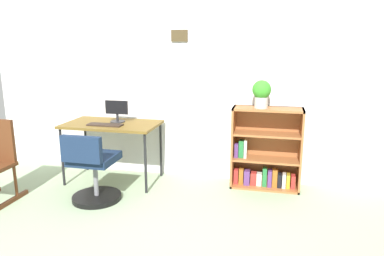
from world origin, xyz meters
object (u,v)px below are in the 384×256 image
Objects in this scene: desk at (112,127)px; keyboard at (105,125)px; office_chair at (93,172)px; bookshelf_low at (265,153)px; monitor at (117,111)px; potted_plant_on_shelf at (262,93)px.

keyboard is (-0.02, -0.14, 0.06)m from desk.
bookshelf_low is at bearing 25.97° from office_chair.
keyboard is 0.43× the size of bookshelf_low.
keyboard reaches higher than desk.
potted_plant_on_shelf is at bearing 3.60° from monitor.
keyboard is at bearing -168.55° from bookshelf_low.
potted_plant_on_shelf is (1.75, 0.31, 0.38)m from keyboard.
keyboard is at bearing -169.85° from potted_plant_on_shelf.
office_chair reaches higher than desk.
bookshelf_low is at bearing 7.28° from desk.
desk is 2.73× the size of keyboard.
monitor is 0.69× the size of keyboard.
bookshelf_low is (1.75, 0.16, -0.44)m from monitor.
desk is 0.15m from keyboard.
desk is at bearing -172.72° from bookshelf_low.
bookshelf_low is (1.80, 0.23, -0.26)m from desk.
monitor is 0.36× the size of office_chair.
office_chair is 0.82× the size of bookshelf_low.
keyboard is at bearing 98.72° from office_chair.
monitor is 0.90× the size of potted_plant_on_shelf.
monitor is 1.82m from bookshelf_low.
desk is 1.83m from bookshelf_low.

